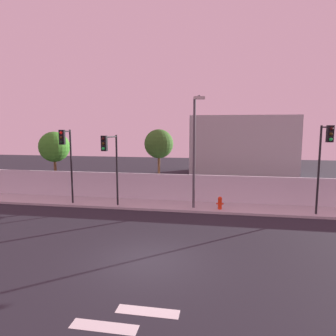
{
  "coord_description": "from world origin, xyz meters",
  "views": [
    {
      "loc": [
        2.8,
        -11.15,
        5.17
      ],
      "look_at": [
        -0.32,
        6.5,
        2.77
      ],
      "focal_mm": 33.19,
      "sensor_mm": 36.0,
      "label": 1
    }
  ],
  "objects_px": {
    "fire_hydrant": "(220,202)",
    "roadside_tree_midleft": "(159,144)",
    "traffic_light_left": "(325,151)",
    "roadside_tree_leftmost": "(54,147)",
    "street_lamp_curbside": "(195,144)",
    "traffic_light_center": "(66,151)",
    "traffic_light_right": "(110,155)"
  },
  "relations": [
    {
      "from": "traffic_light_center",
      "to": "roadside_tree_leftmost",
      "type": "relative_size",
      "value": 1.01
    },
    {
      "from": "traffic_light_right",
      "to": "roadside_tree_midleft",
      "type": "bearing_deg",
      "value": 63.63
    },
    {
      "from": "roadside_tree_leftmost",
      "to": "fire_hydrant",
      "type": "bearing_deg",
      "value": -14.6
    },
    {
      "from": "traffic_light_left",
      "to": "traffic_light_right",
      "type": "bearing_deg",
      "value": -178.31
    },
    {
      "from": "traffic_light_left",
      "to": "traffic_light_right",
      "type": "height_order",
      "value": "traffic_light_left"
    },
    {
      "from": "fire_hydrant",
      "to": "roadside_tree_midleft",
      "type": "relative_size",
      "value": 0.16
    },
    {
      "from": "traffic_light_left",
      "to": "traffic_light_right",
      "type": "distance_m",
      "value": 12.23
    },
    {
      "from": "traffic_light_right",
      "to": "street_lamp_curbside",
      "type": "bearing_deg",
      "value": 9.7
    },
    {
      "from": "traffic_light_left",
      "to": "street_lamp_curbside",
      "type": "xyz_separation_m",
      "value": [
        -7.17,
        0.5,
        0.27
      ]
    },
    {
      "from": "traffic_light_center",
      "to": "roadside_tree_midleft",
      "type": "relative_size",
      "value": 0.97
    },
    {
      "from": "traffic_light_right",
      "to": "roadside_tree_leftmost",
      "type": "distance_m",
      "value": 7.51
    },
    {
      "from": "traffic_light_left",
      "to": "fire_hydrant",
      "type": "distance_m",
      "value": 6.51
    },
    {
      "from": "traffic_light_left",
      "to": "roadside_tree_leftmost",
      "type": "bearing_deg",
      "value": 167.92
    },
    {
      "from": "traffic_light_center",
      "to": "roadside_tree_leftmost",
      "type": "distance_m",
      "value": 5.1
    },
    {
      "from": "street_lamp_curbside",
      "to": "traffic_light_center",
      "type": "bearing_deg",
      "value": -175.94
    },
    {
      "from": "traffic_light_right",
      "to": "street_lamp_curbside",
      "type": "relative_size",
      "value": 0.67
    },
    {
      "from": "roadside_tree_leftmost",
      "to": "roadside_tree_midleft",
      "type": "distance_m",
      "value": 8.29
    },
    {
      "from": "street_lamp_curbside",
      "to": "roadside_tree_midleft",
      "type": "height_order",
      "value": "street_lamp_curbside"
    },
    {
      "from": "street_lamp_curbside",
      "to": "traffic_light_right",
      "type": "bearing_deg",
      "value": -170.3
    },
    {
      "from": "roadside_tree_midleft",
      "to": "traffic_light_left",
      "type": "bearing_deg",
      "value": -21.3
    },
    {
      "from": "fire_hydrant",
      "to": "street_lamp_curbside",
      "type": "bearing_deg",
      "value": -176.26
    },
    {
      "from": "street_lamp_curbside",
      "to": "fire_hydrant",
      "type": "bearing_deg",
      "value": 3.74
    },
    {
      "from": "street_lamp_curbside",
      "to": "roadside_tree_midleft",
      "type": "bearing_deg",
      "value": 130.41
    },
    {
      "from": "traffic_light_center",
      "to": "traffic_light_right",
      "type": "xyz_separation_m",
      "value": [
        3.0,
        -0.29,
        -0.2
      ]
    },
    {
      "from": "traffic_light_left",
      "to": "fire_hydrant",
      "type": "relative_size",
      "value": 6.55
    },
    {
      "from": "roadside_tree_leftmost",
      "to": "traffic_light_right",
      "type": "bearing_deg",
      "value": -34.9
    },
    {
      "from": "traffic_light_center",
      "to": "traffic_light_left",
      "type": "bearing_deg",
      "value": 0.26
    },
    {
      "from": "fire_hydrant",
      "to": "roadside_tree_midleft",
      "type": "height_order",
      "value": "roadside_tree_midleft"
    },
    {
      "from": "fire_hydrant",
      "to": "roadside_tree_midleft",
      "type": "xyz_separation_m",
      "value": [
        -4.49,
        3.33,
        3.34
      ]
    },
    {
      "from": "traffic_light_left",
      "to": "roadside_tree_leftmost",
      "type": "height_order",
      "value": "traffic_light_left"
    },
    {
      "from": "roadside_tree_midleft",
      "to": "street_lamp_curbside",
      "type": "bearing_deg",
      "value": -49.59
    },
    {
      "from": "traffic_light_right",
      "to": "roadside_tree_leftmost",
      "type": "bearing_deg",
      "value": 145.1
    }
  ]
}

